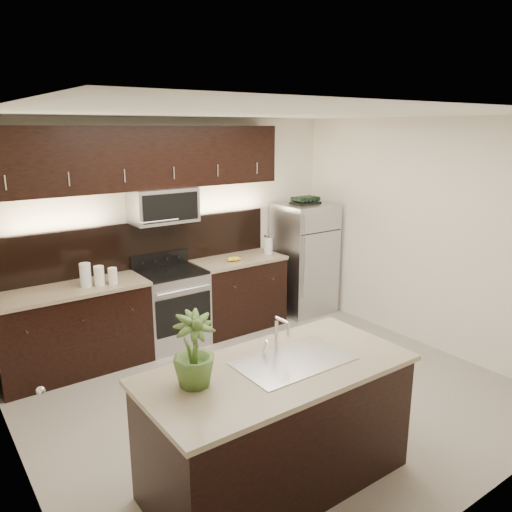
# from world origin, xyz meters

# --- Properties ---
(ground) EXTENTS (4.50, 4.50, 0.00)m
(ground) POSITION_xyz_m (0.00, 0.00, 0.00)
(ground) COLOR gray
(ground) RESTS_ON ground
(room_walls) EXTENTS (4.52, 4.02, 2.71)m
(room_walls) POSITION_xyz_m (-0.11, -0.04, 1.70)
(room_walls) COLOR silver
(room_walls) RESTS_ON ground
(counter_run) EXTENTS (3.51, 0.65, 0.94)m
(counter_run) POSITION_xyz_m (-0.46, 1.69, 0.47)
(counter_run) COLOR black
(counter_run) RESTS_ON ground
(upper_fixtures) EXTENTS (3.49, 0.40, 1.66)m
(upper_fixtures) POSITION_xyz_m (-0.43, 1.84, 2.14)
(upper_fixtures) COLOR black
(upper_fixtures) RESTS_ON counter_run
(island) EXTENTS (1.96, 0.96, 0.94)m
(island) POSITION_xyz_m (-0.74, -1.00, 0.47)
(island) COLOR black
(island) RESTS_ON ground
(sink_faucet) EXTENTS (0.84, 0.50, 0.28)m
(sink_faucet) POSITION_xyz_m (-0.59, -0.99, 0.96)
(sink_faucet) COLOR silver
(sink_faucet) RESTS_ON island
(refrigerator) EXTENTS (0.75, 0.68, 1.56)m
(refrigerator) POSITION_xyz_m (1.80, 1.63, 0.78)
(refrigerator) COLOR #B2B2B7
(refrigerator) RESTS_ON ground
(wine_rack) EXTENTS (0.38, 0.24, 0.09)m
(wine_rack) POSITION_xyz_m (1.80, 1.63, 1.60)
(wine_rack) COLOR black
(wine_rack) RESTS_ON refrigerator
(plant) EXTENTS (0.31, 0.31, 0.50)m
(plant) POSITION_xyz_m (-1.34, -0.88, 1.19)
(plant) COLOR #426127
(plant) RESTS_ON island
(canisters) EXTENTS (0.37, 0.19, 0.25)m
(canisters) POSITION_xyz_m (-1.16, 1.61, 1.05)
(canisters) COLOR silver
(canisters) RESTS_ON counter_run
(french_press) EXTENTS (0.12, 0.12, 0.34)m
(french_press) POSITION_xyz_m (1.17, 1.64, 1.07)
(french_press) COLOR silver
(french_press) RESTS_ON counter_run
(bananas) EXTENTS (0.20, 0.17, 0.06)m
(bananas) POSITION_xyz_m (0.54, 1.61, 0.97)
(bananas) COLOR gold
(bananas) RESTS_ON counter_run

